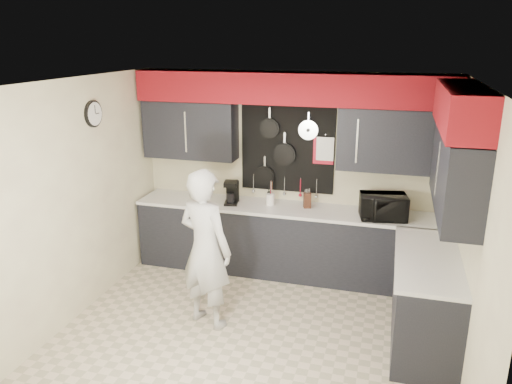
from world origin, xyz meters
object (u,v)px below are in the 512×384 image
(coffee_maker, at_px, (232,192))
(knife_block, at_px, (307,200))
(person, at_px, (205,249))
(microwave, at_px, (383,207))
(utensil_crock, at_px, (270,199))

(coffee_maker, bearing_deg, knife_block, -5.93)
(person, bearing_deg, microwave, -123.93)
(utensil_crock, xyz_separation_m, coffee_maker, (-0.50, -0.08, 0.09))
(knife_block, distance_m, person, 1.68)
(microwave, height_order, person, person)
(person, bearing_deg, knife_block, -99.81)
(utensil_crock, bearing_deg, coffee_maker, -170.54)
(microwave, relative_size, coffee_maker, 1.76)
(utensil_crock, relative_size, person, 0.08)
(microwave, bearing_deg, knife_block, 159.73)
(knife_block, xyz_separation_m, coffee_maker, (-0.98, -0.10, 0.06))
(coffee_maker, bearing_deg, utensil_crock, -2.55)
(person, bearing_deg, utensil_crock, -83.93)
(knife_block, xyz_separation_m, person, (-0.81, -1.47, -0.15))
(knife_block, bearing_deg, microwave, -29.05)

